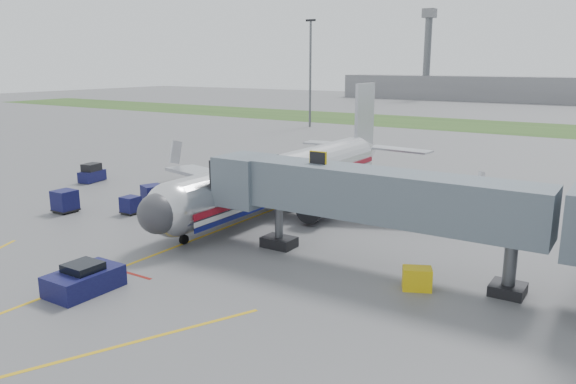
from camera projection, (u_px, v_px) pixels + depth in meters
The scene contains 16 objects.
ground at pixel (163, 251), 37.62m from camera, with size 400.00×400.00×0.00m, color #565659.
grass_strip at pixel (491, 126), 111.35m from camera, with size 300.00×25.00×0.01m, color #2D4C1E.
apron_markings at pixel (68, 288), 31.56m from camera, with size 21.52×50.00×0.01m.
airliner at pixel (287, 175), 49.52m from camera, with size 32.10×35.67×10.25m.
jet_bridge at pixel (373, 196), 33.93m from camera, with size 25.30×4.00×6.90m.
light_mast_left at pixel (310, 71), 108.37m from camera, with size 2.00×0.44×20.40m.
distant_terminal at pixel (521, 89), 181.26m from camera, with size 120.00×14.00×8.00m, color slate.
control_tower at pixel (428, 48), 189.99m from camera, with size 4.00×4.00×30.00m.
pushback_tug at pixel (84, 280), 30.92m from camera, with size 2.42×3.94×1.64m.
baggage_tug at pixel (92, 174), 59.47m from camera, with size 1.89×3.00×1.96m.
baggage_cart_a at pixel (130, 205), 46.86m from camera, with size 1.39×1.39×1.47m.
baggage_cart_b at pixel (65, 201), 47.31m from camera, with size 1.76×1.76×1.89m.
baggage_cart_c at pixel (153, 195), 49.46m from camera, with size 2.23×2.23×1.85m.
belt_loader at pixel (212, 198), 50.12m from camera, with size 1.70×4.64×2.24m.
ground_power_cart at pixel (417, 279), 31.20m from camera, with size 1.88×1.62×1.27m.
ramp_worker at pixel (221, 203), 47.03m from camera, with size 0.66×0.44×1.82m, color #AFC717.
Camera 1 is at (26.40, -25.54, 12.36)m, focal length 35.00 mm.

